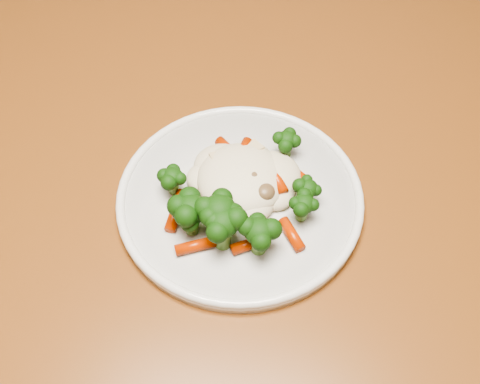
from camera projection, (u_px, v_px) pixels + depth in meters
The scene contains 3 objects.
dining_table at pixel (324, 246), 0.74m from camera, with size 1.36×0.95×0.75m.
plate at pixel (240, 199), 0.66m from camera, with size 0.27×0.27×0.01m, color silver.
meal at pixel (235, 196), 0.63m from camera, with size 0.18×0.17×0.05m.
Camera 1 is at (-0.09, -0.11, 1.29)m, focal length 45.00 mm.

